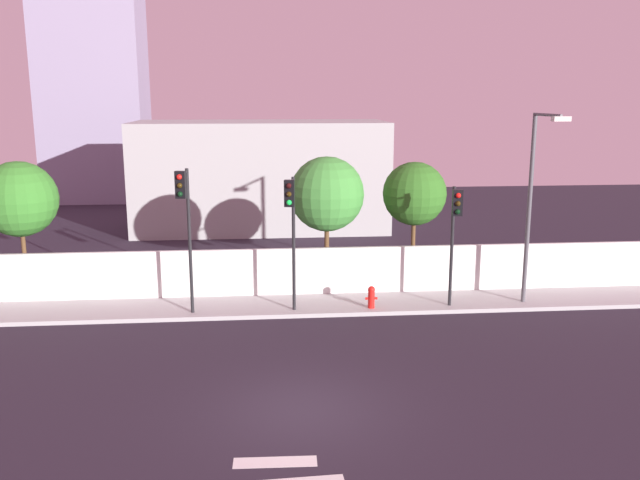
% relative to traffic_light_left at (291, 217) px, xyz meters
% --- Properties ---
extents(ground_plane, '(80.00, 80.00, 0.00)m').
position_rel_traffic_light_left_xyz_m(ground_plane, '(-0.08, -7.08, -3.62)').
color(ground_plane, '#271F2B').
extents(sidewalk, '(36.00, 2.40, 0.15)m').
position_rel_traffic_light_left_xyz_m(sidewalk, '(-0.08, 1.12, -3.55)').
color(sidewalk, '#A6A6A6').
rests_on(sidewalk, ground).
extents(perimeter_wall, '(36.00, 0.18, 1.80)m').
position_rel_traffic_light_left_xyz_m(perimeter_wall, '(-0.08, 2.41, -2.57)').
color(perimeter_wall, silver).
rests_on(perimeter_wall, sidewalk).
extents(traffic_light_left, '(0.41, 1.12, 4.78)m').
position_rel_traffic_light_left_xyz_m(traffic_light_left, '(0.00, 0.00, 0.00)').
color(traffic_light_left, black).
rests_on(traffic_light_left, sidewalk).
extents(traffic_light_center, '(0.36, 1.11, 4.38)m').
position_rel_traffic_light_left_xyz_m(traffic_light_center, '(5.72, -0.01, -0.27)').
color(traffic_light_center, black).
rests_on(traffic_light_center, sidewalk).
extents(traffic_light_right, '(0.38, 1.07, 5.11)m').
position_rel_traffic_light_left_xyz_m(traffic_light_right, '(-3.58, 0.04, 0.21)').
color(traffic_light_right, black).
rests_on(traffic_light_right, sidewalk).
extents(street_lamp_curbside, '(0.62, 1.98, 6.92)m').
position_rel_traffic_light_left_xyz_m(street_lamp_curbside, '(8.67, 0.41, 0.62)').
color(street_lamp_curbside, '#4C4C51').
rests_on(street_lamp_curbside, sidewalk).
extents(fire_hydrant, '(0.44, 0.26, 0.81)m').
position_rel_traffic_light_left_xyz_m(fire_hydrant, '(2.88, 0.41, -3.03)').
color(fire_hydrant, red).
rests_on(fire_hydrant, sidewalk).
extents(roadside_tree_leftmost, '(2.85, 2.85, 5.28)m').
position_rel_traffic_light_left_xyz_m(roadside_tree_leftmost, '(-10.07, 3.31, 0.23)').
color(roadside_tree_leftmost, brown).
rests_on(roadside_tree_leftmost, ground).
extents(roadside_tree_midleft, '(2.93, 2.93, 5.36)m').
position_rel_traffic_light_left_xyz_m(roadside_tree_midleft, '(1.54, 3.31, 0.27)').
color(roadside_tree_midleft, brown).
rests_on(roadside_tree_midleft, ground).
extents(roadside_tree_midright, '(2.52, 2.52, 5.13)m').
position_rel_traffic_light_left_xyz_m(roadside_tree_midright, '(5.02, 3.31, 0.23)').
color(roadside_tree_midright, brown).
rests_on(roadside_tree_midright, ground).
extents(low_building_distant, '(14.31, 6.00, 6.19)m').
position_rel_traffic_light_left_xyz_m(low_building_distant, '(-0.98, 16.41, -0.52)').
color(low_building_distant, '#A0A0A0').
rests_on(low_building_distant, ground).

